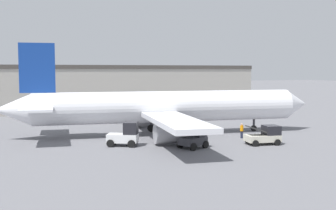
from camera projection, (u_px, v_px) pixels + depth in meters
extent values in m
plane|color=slate|center=(168.00, 134.00, 49.74)|extent=(400.00, 400.00, 0.00)
cube|color=#ADA89E|center=(63.00, 90.00, 78.23)|extent=(74.79, 12.36, 7.76)
cube|color=#47423D|center=(63.00, 67.00, 77.87)|extent=(74.79, 12.60, 0.70)
cylinder|color=white|center=(168.00, 107.00, 49.46)|extent=(30.90, 8.40, 3.64)
cone|color=white|center=(296.00, 104.00, 53.62)|extent=(3.44, 3.98, 3.57)
cone|color=white|center=(12.00, 110.00, 45.17)|extent=(4.50, 4.04, 3.46)
cube|color=white|center=(141.00, 106.00, 57.86)|extent=(6.25, 14.88, 0.50)
cube|color=white|center=(176.00, 121.00, 40.42)|extent=(6.25, 14.88, 0.50)
cylinder|color=#ADADB2|center=(144.00, 118.00, 55.89)|extent=(3.46, 2.56, 2.09)
cylinder|color=#ADADB2|center=(170.00, 133.00, 42.63)|extent=(3.46, 2.56, 2.09)
cube|color=navy|center=(37.00, 68.00, 45.47)|extent=(3.78, 0.95, 5.39)
cube|color=white|center=(40.00, 103.00, 49.69)|extent=(3.92, 4.83, 0.24)
cube|color=white|center=(36.00, 110.00, 41.95)|extent=(3.92, 4.83, 0.24)
cylinder|color=#38383D|center=(254.00, 125.00, 52.41)|extent=(0.28, 0.28, 1.48)
cylinder|color=black|center=(254.00, 128.00, 52.44)|extent=(0.75, 0.46, 0.70)
cylinder|color=#38383D|center=(160.00, 131.00, 47.01)|extent=(0.28, 0.28, 1.48)
cylinder|color=black|center=(160.00, 134.00, 47.04)|extent=(0.94, 0.49, 0.90)
cylinder|color=#38383D|center=(151.00, 126.00, 51.58)|extent=(0.28, 0.28, 1.48)
cylinder|color=black|center=(151.00, 128.00, 51.61)|extent=(0.94, 0.49, 0.90)
cylinder|color=#1E2338|center=(242.00, 135.00, 46.94)|extent=(0.27, 0.27, 0.80)
cylinder|color=orange|center=(242.00, 128.00, 46.88)|extent=(0.37, 0.37, 0.63)
sphere|color=tan|center=(242.00, 124.00, 46.85)|extent=(0.23, 0.23, 0.23)
cube|color=silver|center=(123.00, 138.00, 42.12)|extent=(3.41, 2.86, 0.84)
cube|color=black|center=(131.00, 128.00, 41.95)|extent=(1.86, 1.90, 1.20)
cylinder|color=black|center=(132.00, 144.00, 41.26)|extent=(0.80, 0.61, 0.76)
cylinder|color=black|center=(134.00, 141.00, 42.85)|extent=(0.80, 0.61, 0.76)
cylinder|color=black|center=(110.00, 143.00, 41.47)|extent=(0.80, 0.61, 0.76)
cylinder|color=black|center=(114.00, 141.00, 43.05)|extent=(0.80, 0.61, 0.76)
cube|color=beige|center=(262.00, 138.00, 42.98)|extent=(3.69, 2.40, 0.66)
cube|color=black|center=(271.00, 130.00, 43.14)|extent=(1.77, 1.89, 0.95)
cube|color=#333333|center=(257.00, 129.00, 42.76)|extent=(2.32, 1.63, 0.81)
cylinder|color=black|center=(277.00, 142.00, 42.40)|extent=(0.68, 0.39, 0.65)
cylinder|color=black|center=(269.00, 139.00, 44.18)|extent=(0.68, 0.39, 0.65)
cylinder|color=black|center=(255.00, 143.00, 41.84)|extent=(0.68, 0.39, 0.65)
cylinder|color=black|center=(248.00, 140.00, 43.63)|extent=(0.68, 0.39, 0.65)
cube|color=#2D2D33|center=(193.00, 141.00, 40.88)|extent=(2.97, 2.48, 0.73)
cube|color=black|center=(198.00, 131.00, 41.30)|extent=(1.58, 1.82, 1.05)
cylinder|color=black|center=(205.00, 145.00, 40.92)|extent=(0.79, 0.52, 0.73)
cylinder|color=black|center=(193.00, 142.00, 42.13)|extent=(0.79, 0.52, 0.73)
cylinder|color=black|center=(193.00, 147.00, 39.69)|extent=(0.79, 0.52, 0.73)
cylinder|color=black|center=(180.00, 145.00, 40.90)|extent=(0.79, 0.52, 0.73)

